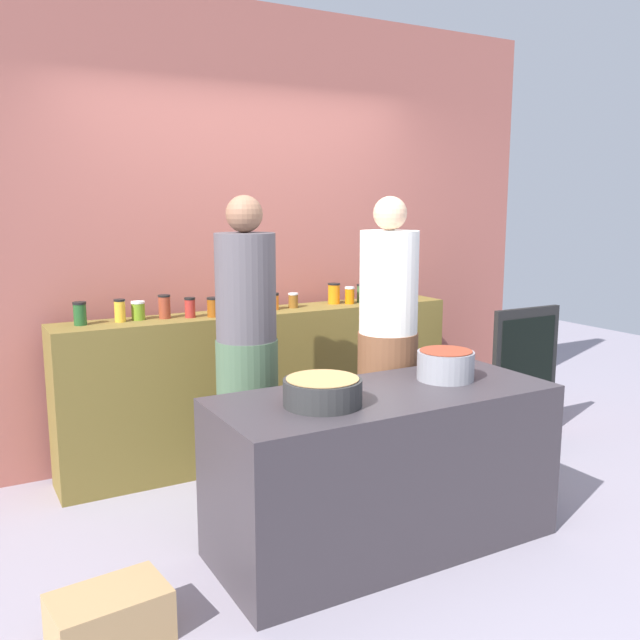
% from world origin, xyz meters
% --- Properties ---
extents(ground, '(12.00, 12.00, 0.00)m').
position_xyz_m(ground, '(0.00, 0.00, 0.00)').
color(ground, gray).
extents(storefront_wall, '(4.80, 0.12, 3.00)m').
position_xyz_m(storefront_wall, '(0.00, 1.45, 1.50)').
color(storefront_wall, '#A3594F').
rests_on(storefront_wall, ground).
extents(display_shelf, '(2.70, 0.36, 1.00)m').
position_xyz_m(display_shelf, '(0.00, 1.10, 0.50)').
color(display_shelf, brown).
rests_on(display_shelf, ground).
extents(prep_table, '(1.70, 0.70, 0.79)m').
position_xyz_m(prep_table, '(0.00, -0.30, 0.40)').
color(prep_table, '#383237').
rests_on(prep_table, ground).
extents(preserve_jar_0, '(0.08, 0.08, 0.14)m').
position_xyz_m(preserve_jar_0, '(-1.15, 1.13, 1.07)').
color(preserve_jar_0, '#215124').
rests_on(preserve_jar_0, display_shelf).
extents(preserve_jar_1, '(0.07, 0.07, 0.14)m').
position_xyz_m(preserve_jar_1, '(-0.93, 1.13, 1.07)').
color(preserve_jar_1, gold).
rests_on(preserve_jar_1, display_shelf).
extents(preserve_jar_2, '(0.08, 0.08, 0.11)m').
position_xyz_m(preserve_jar_2, '(-0.81, 1.15, 1.06)').
color(preserve_jar_2, olive).
rests_on(preserve_jar_2, display_shelf).
extents(preserve_jar_3, '(0.08, 0.08, 0.15)m').
position_xyz_m(preserve_jar_3, '(-0.66, 1.12, 1.07)').
color(preserve_jar_3, brown).
rests_on(preserve_jar_3, display_shelf).
extents(preserve_jar_4, '(0.07, 0.07, 0.12)m').
position_xyz_m(preserve_jar_4, '(-0.51, 1.08, 1.06)').
color(preserve_jar_4, '#A52B26').
rests_on(preserve_jar_4, display_shelf).
extents(preserve_jar_5, '(0.09, 0.09, 0.12)m').
position_xyz_m(preserve_jar_5, '(-0.37, 1.04, 1.06)').
color(preserve_jar_5, '#8D4611').
rests_on(preserve_jar_5, display_shelf).
extents(preserve_jar_6, '(0.09, 0.09, 0.12)m').
position_xyz_m(preserve_jar_6, '(-0.05, 1.08, 1.06)').
color(preserve_jar_6, '#A5391A').
rests_on(preserve_jar_6, display_shelf).
extents(preserve_jar_7, '(0.08, 0.08, 0.11)m').
position_xyz_m(preserve_jar_7, '(0.07, 1.11, 1.06)').
color(preserve_jar_7, orange).
rests_on(preserve_jar_7, display_shelf).
extents(preserve_jar_8, '(0.07, 0.07, 0.10)m').
position_xyz_m(preserve_jar_8, '(0.22, 1.12, 1.05)').
color(preserve_jar_8, brown).
rests_on(preserve_jar_8, display_shelf).
extents(preserve_jar_9, '(0.09, 0.09, 0.14)m').
position_xyz_m(preserve_jar_9, '(0.56, 1.14, 1.07)').
color(preserve_jar_9, orange).
rests_on(preserve_jar_9, display_shelf).
extents(preserve_jar_10, '(0.07, 0.07, 0.12)m').
position_xyz_m(preserve_jar_10, '(0.65, 1.09, 1.06)').
color(preserve_jar_10, orange).
rests_on(preserve_jar_10, display_shelf).
extents(preserve_jar_11, '(0.07, 0.07, 0.13)m').
position_xyz_m(preserve_jar_11, '(0.76, 1.11, 1.06)').
color(preserve_jar_11, '#395F33').
rests_on(preserve_jar_11, display_shelf).
extents(preserve_jar_12, '(0.08, 0.08, 0.11)m').
position_xyz_m(preserve_jar_12, '(0.97, 1.08, 1.05)').
color(preserve_jar_12, '#82470A').
rests_on(preserve_jar_12, display_shelf).
extents(preserve_jar_13, '(0.08, 0.08, 0.12)m').
position_xyz_m(preserve_jar_13, '(1.17, 1.16, 1.06)').
color(preserve_jar_13, '#954213').
rests_on(preserve_jar_13, display_shelf).
extents(cooking_pot_left, '(0.36, 0.36, 0.13)m').
position_xyz_m(cooking_pot_left, '(-0.37, -0.34, 0.86)').
color(cooking_pot_left, '#2D2D2D').
rests_on(cooking_pot_left, prep_table).
extents(cooking_pot_center, '(0.29, 0.29, 0.15)m').
position_xyz_m(cooking_pot_center, '(0.41, -0.26, 0.87)').
color(cooking_pot_center, gray).
rests_on(cooking_pot_center, prep_table).
extents(cook_with_tongs, '(0.34, 0.34, 1.74)m').
position_xyz_m(cook_with_tongs, '(-0.40, 0.47, 0.79)').
color(cook_with_tongs, '#496348').
rests_on(cook_with_tongs, ground).
extents(cook_in_cap, '(0.35, 0.35, 1.74)m').
position_xyz_m(cook_in_cap, '(0.40, 0.25, 0.79)').
color(cook_in_cap, brown).
rests_on(cook_in_cap, ground).
extents(bread_crate, '(0.47, 0.33, 0.21)m').
position_xyz_m(bread_crate, '(-1.38, -0.43, 0.11)').
color(bread_crate, tan).
rests_on(bread_crate, ground).
extents(chalkboard_sign, '(0.59, 0.05, 0.97)m').
position_xyz_m(chalkboard_sign, '(1.74, 0.47, 0.49)').
color(chalkboard_sign, black).
rests_on(chalkboard_sign, ground).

